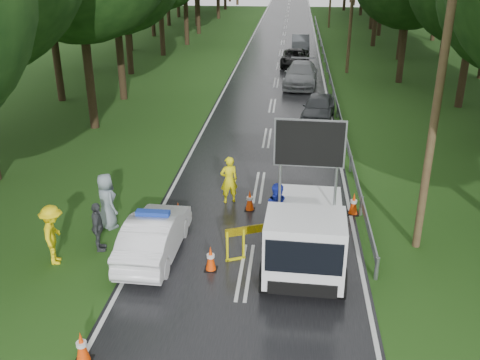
# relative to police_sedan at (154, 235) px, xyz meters

# --- Properties ---
(ground) EXTENTS (160.00, 160.00, 0.00)m
(ground) POSITION_rel_police_sedan_xyz_m (2.80, -0.67, -0.67)
(ground) COLOR #1E4212
(ground) RESTS_ON ground
(road) EXTENTS (7.00, 140.00, 0.02)m
(road) POSITION_rel_police_sedan_xyz_m (2.80, 29.33, -0.66)
(road) COLOR black
(road) RESTS_ON ground
(guardrail) EXTENTS (0.12, 60.06, 0.70)m
(guardrail) POSITION_rel_police_sedan_xyz_m (6.50, 28.99, -0.12)
(guardrail) COLOR gray
(guardrail) RESTS_ON ground
(utility_pole_near) EXTENTS (1.40, 0.24, 10.00)m
(utility_pole_near) POSITION_rel_police_sedan_xyz_m (8.00, 1.33, 4.39)
(utility_pole_near) COLOR #473221
(utility_pole_near) RESTS_ON ground
(utility_pole_mid) EXTENTS (1.40, 0.24, 10.00)m
(utility_pole_mid) POSITION_rel_police_sedan_xyz_m (8.00, 27.33, 4.39)
(utility_pole_mid) COLOR #473221
(utility_pole_mid) RESTS_ON ground
(police_sedan) EXTENTS (1.52, 4.09, 1.47)m
(police_sedan) POSITION_rel_police_sedan_xyz_m (0.00, 0.00, 0.00)
(police_sedan) COLOR white
(police_sedan) RESTS_ON ground
(work_truck) EXTENTS (2.43, 5.14, 4.03)m
(work_truck) POSITION_rel_police_sedan_xyz_m (4.47, -0.17, 0.42)
(work_truck) COLOR gray
(work_truck) RESTS_ON ground
(barrier) EXTENTS (2.43, 1.11, 1.09)m
(barrier) POSITION_rel_police_sedan_xyz_m (3.38, 0.33, 0.15)
(barrier) COLOR yellow
(barrier) RESTS_ON ground
(officer) EXTENTS (0.77, 0.65, 1.79)m
(officer) POSITION_rel_police_sedan_xyz_m (1.79, 3.90, 0.22)
(officer) COLOR #FEF10D
(officer) RESTS_ON ground
(civilian) EXTENTS (0.99, 0.81, 1.91)m
(civilian) POSITION_rel_police_sedan_xyz_m (3.67, 1.36, 0.28)
(civilian) COLOR #1C2CB8
(civilian) RESTS_ON ground
(bystander_left) EXTENTS (0.98, 1.33, 1.84)m
(bystander_left) POSITION_rel_police_sedan_xyz_m (-2.81, -0.70, 0.25)
(bystander_left) COLOR yellow
(bystander_left) RESTS_ON ground
(bystander_mid) EXTENTS (0.62, 1.00, 1.59)m
(bystander_mid) POSITION_rel_police_sedan_xyz_m (-1.78, 0.11, 0.12)
(bystander_mid) COLOR #3C3F43
(bystander_mid) RESTS_ON ground
(bystander_right) EXTENTS (1.09, 1.10, 1.91)m
(bystander_right) POSITION_rel_police_sedan_xyz_m (-1.99, 1.59, 0.28)
(bystander_right) COLOR gray
(bystander_right) RESTS_ON ground
(queue_car_first) EXTENTS (2.15, 4.23, 1.38)m
(queue_car_first) POSITION_rel_police_sedan_xyz_m (5.40, 14.78, 0.02)
(queue_car_first) COLOR #3E4146
(queue_car_first) RESTS_ON ground
(queue_car_second) EXTENTS (2.54, 5.45, 1.54)m
(queue_car_second) POSITION_rel_police_sedan_xyz_m (4.48, 22.76, 0.10)
(queue_car_second) COLOR #93959A
(queue_car_second) RESTS_ON ground
(queue_car_third) EXTENTS (2.41, 4.75, 1.29)m
(queue_car_third) POSITION_rel_police_sedan_xyz_m (4.07, 29.63, -0.03)
(queue_car_third) COLOR black
(queue_car_third) RESTS_ON ground
(queue_car_fourth) EXTENTS (1.62, 4.50, 1.47)m
(queue_car_fourth) POSITION_rel_police_sedan_xyz_m (4.52, 36.34, 0.06)
(queue_car_fourth) COLOR #404347
(queue_car_fourth) RESTS_ON ground
(cone_near_left) EXTENTS (0.38, 0.38, 0.81)m
(cone_near_left) POSITION_rel_police_sedan_xyz_m (-0.50, -4.67, -0.28)
(cone_near_left) COLOR black
(cone_near_left) RESTS_ON ground
(cone_center) EXTENTS (0.37, 0.37, 0.78)m
(cone_center) POSITION_rel_police_sedan_xyz_m (1.80, -0.67, -0.29)
(cone_center) COLOR black
(cone_center) RESTS_ON ground
(cone_far) EXTENTS (0.37, 0.37, 0.78)m
(cone_far) POSITION_rel_police_sedan_xyz_m (2.60, 3.31, -0.29)
(cone_far) COLOR black
(cone_far) RESTS_ON ground
(cone_left_mid) EXTENTS (0.32, 0.32, 0.67)m
(cone_left_mid) POSITION_rel_police_sedan_xyz_m (0.23, 2.33, -0.35)
(cone_left_mid) COLOR black
(cone_left_mid) RESTS_ON ground
(cone_right) EXTENTS (0.39, 0.39, 0.82)m
(cone_right) POSITION_rel_police_sedan_xyz_m (6.24, 3.37, -0.28)
(cone_right) COLOR black
(cone_right) RESTS_ON ground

